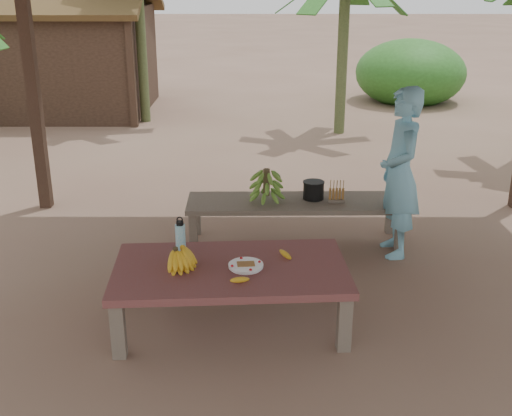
{
  "coord_description": "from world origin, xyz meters",
  "views": [
    {
      "loc": [
        -0.28,
        -4.9,
        2.63
      ],
      "look_at": [
        -0.29,
        0.07,
        0.8
      ],
      "focal_mm": 45.0,
      "sensor_mm": 36.0,
      "label": 1
    }
  ],
  "objects_px": {
    "work_table": "(231,274)",
    "water_flask": "(180,237)",
    "cooking_pot": "(313,190)",
    "woman": "(400,173)",
    "plate": "(246,266)",
    "bench": "(295,206)",
    "ripe_banana_bunch": "(176,256)"
  },
  "relations": [
    {
      "from": "work_table",
      "to": "water_flask",
      "type": "height_order",
      "value": "water_flask"
    },
    {
      "from": "cooking_pot",
      "to": "woman",
      "type": "distance_m",
      "value": 0.91
    },
    {
      "from": "plate",
      "to": "woman",
      "type": "xyz_separation_m",
      "value": [
        1.45,
        1.41,
        0.31
      ]
    },
    {
      "from": "bench",
      "to": "plate",
      "type": "distance_m",
      "value": 1.76
    },
    {
      "from": "cooking_pot",
      "to": "woman",
      "type": "xyz_separation_m",
      "value": [
        0.79,
        -0.34,
        0.29
      ]
    },
    {
      "from": "bench",
      "to": "cooking_pot",
      "type": "relative_size",
      "value": 10.53
    },
    {
      "from": "woman",
      "to": "water_flask",
      "type": "bearing_deg",
      "value": -64.9
    },
    {
      "from": "bench",
      "to": "water_flask",
      "type": "bearing_deg",
      "value": -127.07
    },
    {
      "from": "woman",
      "to": "plate",
      "type": "bearing_deg",
      "value": -49.73
    },
    {
      "from": "plate",
      "to": "cooking_pot",
      "type": "relative_size",
      "value": 1.29
    },
    {
      "from": "work_table",
      "to": "plate",
      "type": "relative_size",
      "value": 6.87
    },
    {
      "from": "water_flask",
      "to": "woman",
      "type": "distance_m",
      "value": 2.28
    },
    {
      "from": "work_table",
      "to": "woman",
      "type": "height_order",
      "value": "woman"
    },
    {
      "from": "bench",
      "to": "water_flask",
      "type": "height_order",
      "value": "water_flask"
    },
    {
      "from": "woman",
      "to": "bench",
      "type": "bearing_deg",
      "value": -109.81
    },
    {
      "from": "work_table",
      "to": "bench",
      "type": "bearing_deg",
      "value": 66.74
    },
    {
      "from": "water_flask",
      "to": "plate",
      "type": "bearing_deg",
      "value": -30.16
    },
    {
      "from": "ripe_banana_bunch",
      "to": "woman",
      "type": "height_order",
      "value": "woman"
    },
    {
      "from": "bench",
      "to": "plate",
      "type": "bearing_deg",
      "value": -106.6
    },
    {
      "from": "plate",
      "to": "woman",
      "type": "relative_size",
      "value": 0.16
    },
    {
      "from": "cooking_pot",
      "to": "plate",
      "type": "bearing_deg",
      "value": -110.78
    },
    {
      "from": "plate",
      "to": "water_flask",
      "type": "height_order",
      "value": "water_flask"
    },
    {
      "from": "bench",
      "to": "woman",
      "type": "distance_m",
      "value": 1.1
    },
    {
      "from": "ripe_banana_bunch",
      "to": "cooking_pot",
      "type": "bearing_deg",
      "value": 55.37
    },
    {
      "from": "work_table",
      "to": "plate",
      "type": "xyz_separation_m",
      "value": [
        0.12,
        -0.02,
        0.08
      ]
    },
    {
      "from": "ripe_banana_bunch",
      "to": "woman",
      "type": "distance_m",
      "value": 2.44
    },
    {
      "from": "work_table",
      "to": "water_flask",
      "type": "distance_m",
      "value": 0.54
    },
    {
      "from": "water_flask",
      "to": "cooking_pot",
      "type": "bearing_deg",
      "value": 50.24
    },
    {
      "from": "work_table",
      "to": "woman",
      "type": "relative_size",
      "value": 1.12
    },
    {
      "from": "work_table",
      "to": "woman",
      "type": "distance_m",
      "value": 2.13
    },
    {
      "from": "water_flask",
      "to": "woman",
      "type": "xyz_separation_m",
      "value": [
        1.98,
        1.1,
        0.2
      ]
    },
    {
      "from": "bench",
      "to": "plate",
      "type": "height_order",
      "value": "plate"
    }
  ]
}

